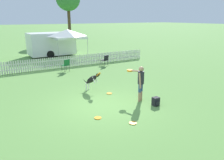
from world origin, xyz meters
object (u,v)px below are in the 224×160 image
object	(u,v)px
folding_chair_blue_left	(105,59)
canopy_tent_secondary	(67,34)
backpack_on_grass	(156,101)
folding_chair_center	(66,64)
frisbee_midfield	(109,93)
equipment_trailer	(51,44)
leaping_dog	(92,79)
frisbee_near_handler	(98,118)
handler_person	(140,79)
frisbee_near_dog	(133,123)

from	to	relation	value
folding_chair_blue_left	canopy_tent_secondary	size ratio (longest dim) A/B	0.29
backpack_on_grass	folding_chair_blue_left	bearing A→B (deg)	75.44
folding_chair_blue_left	folding_chair_center	distance (m)	3.30
frisbee_midfield	backpack_on_grass	world-z (taller)	backpack_on_grass
equipment_trailer	leaping_dog	bearing A→B (deg)	-98.77
frisbee_near_handler	backpack_on_grass	size ratio (longest dim) A/B	0.74
canopy_tent_secondary	handler_person	bearing A→B (deg)	-95.81
leaping_dog	backpack_on_grass	bearing A→B (deg)	87.63
folding_chair_center	equipment_trailer	size ratio (longest dim) A/B	0.17
backpack_on_grass	equipment_trailer	size ratio (longest dim) A/B	0.07
frisbee_near_handler	canopy_tent_secondary	xyz separation A→B (m)	(3.72, 13.12, 2.16)
frisbee_midfield	frisbee_near_dog	bearing A→B (deg)	-105.72
folding_chair_blue_left	canopy_tent_secondary	world-z (taller)	canopy_tent_secondary
frisbee_near_dog	folding_chair_blue_left	bearing A→B (deg)	66.25
frisbee_near_dog	frisbee_midfield	size ratio (longest dim) A/B	1.00
handler_person	canopy_tent_secondary	bearing A→B (deg)	56.63
leaping_dog	frisbee_near_handler	xyz separation A→B (m)	(-1.23, -2.95, -0.61)
backpack_on_grass	folding_chair_center	bearing A→B (deg)	98.51
frisbee_near_handler	frisbee_near_dog	world-z (taller)	same
frisbee_midfield	equipment_trailer	xyz separation A→B (m)	(0.84, 12.50, 1.17)
frisbee_near_dog	folding_chair_blue_left	world-z (taller)	folding_chair_blue_left
backpack_on_grass	equipment_trailer	bearing A→B (deg)	90.39
handler_person	leaping_dog	world-z (taller)	handler_person
leaping_dog	folding_chair_center	size ratio (longest dim) A/B	1.22
frisbee_near_handler	equipment_trailer	bearing A→B (deg)	79.91
backpack_on_grass	equipment_trailer	distance (m)	14.86
folding_chair_center	canopy_tent_secondary	bearing A→B (deg)	-126.15
backpack_on_grass	equipment_trailer	world-z (taller)	equipment_trailer
handler_person	frisbee_near_handler	world-z (taller)	handler_person
folding_chair_center	backpack_on_grass	bearing A→B (deg)	84.08
frisbee_near_handler	frisbee_midfield	size ratio (longest dim) A/B	1.00
canopy_tent_secondary	equipment_trailer	size ratio (longest dim) A/B	0.56
frisbee_near_handler	canopy_tent_secondary	world-z (taller)	canopy_tent_secondary
handler_person	frisbee_near_dog	world-z (taller)	handler_person
frisbee_near_dog	folding_chair_center	xyz separation A→B (m)	(0.66, 8.64, 0.52)
handler_person	equipment_trailer	size ratio (longest dim) A/B	0.31
backpack_on_grass	handler_person	bearing A→B (deg)	106.98
canopy_tent_secondary	equipment_trailer	bearing A→B (deg)	126.40
leaping_dog	canopy_tent_secondary	distance (m)	10.59
frisbee_near_handler	folding_chair_blue_left	distance (m)	9.30
backpack_on_grass	folding_chair_center	xyz separation A→B (m)	(-1.17, 7.82, 0.35)
handler_person	backpack_on_grass	distance (m)	1.19
folding_chair_center	folding_chair_blue_left	bearing A→B (deg)	171.04
frisbee_midfield	folding_chair_blue_left	size ratio (longest dim) A/B	0.33
leaping_dog	frisbee_near_handler	size ratio (longest dim) A/B	3.96
frisbee_near_handler	equipment_trailer	xyz separation A→B (m)	(2.60, 14.64, 1.17)
leaping_dog	folding_chair_blue_left	distance (m)	6.15
frisbee_near_dog	equipment_trailer	world-z (taller)	equipment_trailer
equipment_trailer	frisbee_midfield	bearing A→B (deg)	-95.91
frisbee_near_dog	folding_chair_blue_left	distance (m)	9.80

